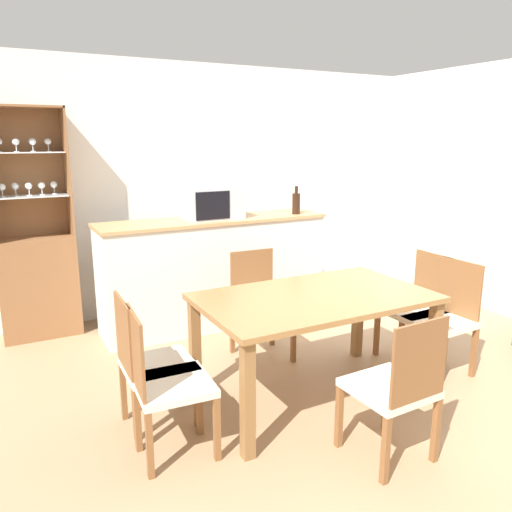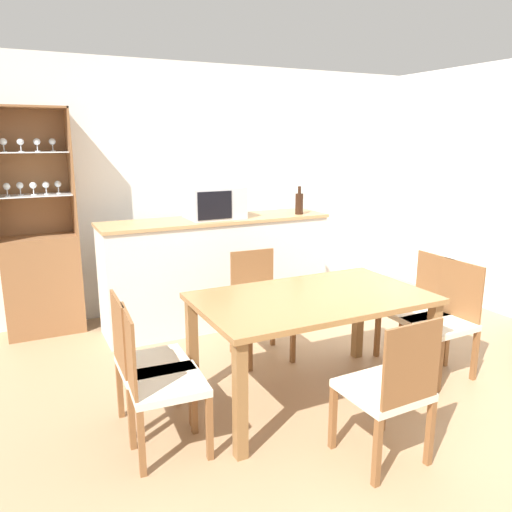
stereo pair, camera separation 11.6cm
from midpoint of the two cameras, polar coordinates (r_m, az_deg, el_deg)
ground_plane at (r=3.62m, az=11.85°, el=-16.77°), size 18.00×18.00×0.00m
wall_back at (r=5.46m, az=-4.80°, el=7.78°), size 6.80×0.06×2.55m
kitchen_counter at (r=4.89m, az=-3.78°, el=-1.75°), size 2.22×0.55×1.05m
display_cabinet at (r=5.01m, az=-22.72°, el=-1.27°), size 0.67×0.35×2.07m
dining_table at (r=3.45m, az=7.35°, el=-6.04°), size 1.57×0.93×0.76m
dining_chair_head_far at (r=4.17m, az=1.22°, el=-5.70°), size 0.44×0.44×0.88m
dining_chair_side_left_near at (r=2.98m, az=-9.93°, el=-13.96°), size 0.45×0.45×0.88m
dining_chair_head_near at (r=2.96m, az=16.03°, el=-14.50°), size 0.44×0.44×0.88m
dining_chair_side_left_far at (r=3.22m, az=-11.37°, el=-11.86°), size 0.43×0.43×0.88m
dining_chair_side_right_near at (r=4.12m, az=21.46°, el=-6.86°), size 0.44×0.44×0.88m
dining_chair_side_right_far at (r=4.30m, az=18.75°, el=-5.81°), size 0.43×0.43×0.88m
microwave at (r=4.78m, az=-4.10°, el=6.11°), size 0.52×0.40×0.30m
wine_bottle at (r=5.04m, az=5.63°, el=6.04°), size 0.08×0.08×0.28m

